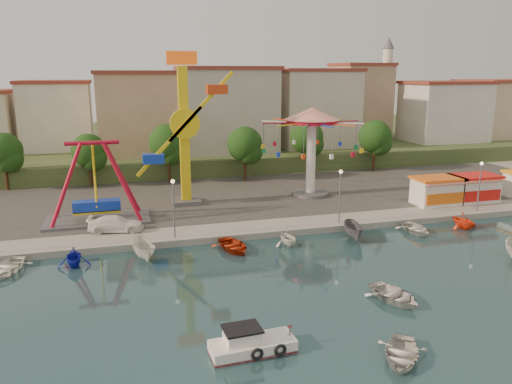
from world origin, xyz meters
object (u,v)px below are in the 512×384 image
object	(u,v)px
kamikaze_tower	(188,134)
van	(116,224)
rowboat_a	(394,295)
cabin_motorboat	(250,345)
pirate_ship_ride	(95,184)
wave_swinger	(312,132)

from	to	relation	value
kamikaze_tower	van	xyz separation A→B (m)	(-8.05, -7.99, -7.14)
rowboat_a	cabin_motorboat	bearing A→B (deg)	-176.69
pirate_ship_ride	rowboat_a	bearing A→B (deg)	-48.96
wave_swinger	cabin_motorboat	bearing A→B (deg)	-117.17
pirate_ship_ride	rowboat_a	size ratio (longest dim) A/B	2.47
wave_swinger	cabin_motorboat	distance (m)	34.94
kamikaze_tower	wave_swinger	bearing A→B (deg)	0.45
pirate_ship_ride	van	world-z (taller)	pirate_ship_ride
pirate_ship_ride	kamikaze_tower	world-z (taller)	kamikaze_tower
cabin_motorboat	rowboat_a	distance (m)	11.53
van	pirate_ship_ride	bearing A→B (deg)	33.80
cabin_motorboat	wave_swinger	bearing A→B (deg)	59.99
kamikaze_tower	cabin_motorboat	xyz separation A→B (m)	(-1.13, -30.19, -8.02)
van	kamikaze_tower	bearing A→B (deg)	-35.58
cabin_motorboat	rowboat_a	bearing A→B (deg)	14.79
kamikaze_tower	wave_swinger	distance (m)	14.43
kamikaze_tower	pirate_ship_ride	bearing A→B (deg)	-156.93
pirate_ship_ride	cabin_motorboat	distance (m)	27.71
pirate_ship_ride	rowboat_a	distance (m)	30.15
van	rowboat_a	bearing A→B (deg)	-126.65
kamikaze_tower	rowboat_a	distance (m)	29.58
pirate_ship_ride	cabin_motorboat	bearing A→B (deg)	-71.65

